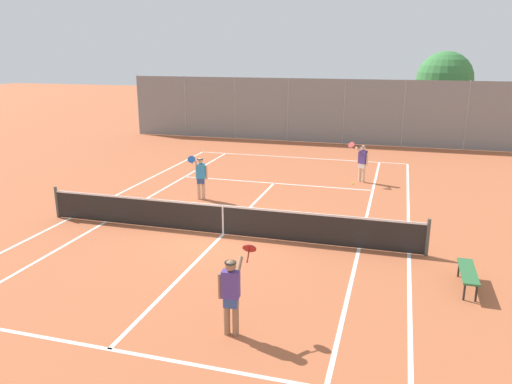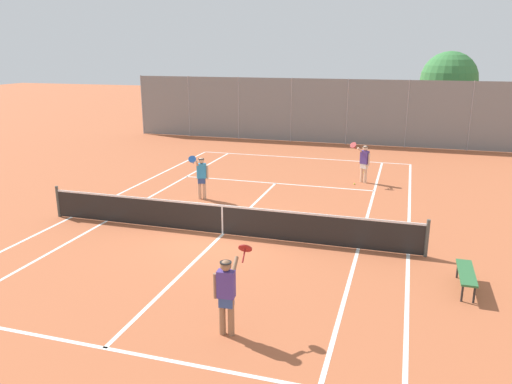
{
  "view_description": "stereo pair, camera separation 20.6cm",
  "coord_description": "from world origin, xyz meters",
  "px_view_note": "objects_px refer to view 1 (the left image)",
  "views": [
    {
      "loc": [
        4.98,
        -13.58,
        5.46
      ],
      "look_at": [
        0.62,
        1.5,
        1.0
      ],
      "focal_mm": 35.0,
      "sensor_mm": 36.0,
      "label": 1
    },
    {
      "loc": [
        5.18,
        -13.52,
        5.46
      ],
      "look_at": [
        0.62,
        1.5,
        1.0
      ],
      "focal_mm": 35.0,
      "sensor_mm": 36.0,
      "label": 2
    }
  ],
  "objects_px": {
    "player_far_right": "(362,161)",
    "loose_tennis_ball_2": "(362,172)",
    "tree_behind_left": "(443,81)",
    "tennis_net": "(223,219)",
    "loose_tennis_ball_1": "(353,184)",
    "courtside_bench": "(468,273)",
    "player_far_left": "(201,176)",
    "player_near_side": "(231,292)"
  },
  "relations": [
    {
      "from": "player_near_side",
      "to": "player_far_right",
      "type": "xyz_separation_m",
      "value": [
        1.49,
        12.9,
        0.0
      ]
    },
    {
      "from": "loose_tennis_ball_1",
      "to": "loose_tennis_ball_2",
      "type": "height_order",
      "value": "same"
    },
    {
      "from": "tennis_net",
      "to": "player_far_left",
      "type": "distance_m",
      "value": 3.97
    },
    {
      "from": "player_near_side",
      "to": "courtside_bench",
      "type": "bearing_deg",
      "value": 36.0
    },
    {
      "from": "loose_tennis_ball_2",
      "to": "courtside_bench",
      "type": "distance_m",
      "value": 11.73
    },
    {
      "from": "tennis_net",
      "to": "player_far_left",
      "type": "relative_size",
      "value": 6.76
    },
    {
      "from": "player_far_right",
      "to": "courtside_bench",
      "type": "height_order",
      "value": "player_far_right"
    },
    {
      "from": "player_near_side",
      "to": "loose_tennis_ball_1",
      "type": "xyz_separation_m",
      "value": [
        1.18,
        12.41,
        -0.89
      ]
    },
    {
      "from": "tennis_net",
      "to": "player_near_side",
      "type": "bearing_deg",
      "value": -68.5
    },
    {
      "from": "player_far_left",
      "to": "loose_tennis_ball_2",
      "type": "height_order",
      "value": "player_far_left"
    },
    {
      "from": "tennis_net",
      "to": "player_near_side",
      "type": "distance_m",
      "value": 5.65
    },
    {
      "from": "loose_tennis_ball_1",
      "to": "tree_behind_left",
      "type": "relative_size",
      "value": 0.01
    },
    {
      "from": "loose_tennis_ball_2",
      "to": "player_far_left",
      "type": "bearing_deg",
      "value": -132.37
    },
    {
      "from": "tree_behind_left",
      "to": "tennis_net",
      "type": "bearing_deg",
      "value": -110.13
    },
    {
      "from": "tennis_net",
      "to": "player_far_right",
      "type": "relative_size",
      "value": 6.76
    },
    {
      "from": "tennis_net",
      "to": "tree_behind_left",
      "type": "distance_m",
      "value": 21.66
    },
    {
      "from": "player_far_left",
      "to": "courtside_bench",
      "type": "bearing_deg",
      "value": -30.11
    },
    {
      "from": "player_near_side",
      "to": "tree_behind_left",
      "type": "relative_size",
      "value": 0.33
    },
    {
      "from": "player_far_right",
      "to": "tree_behind_left",
      "type": "distance_m",
      "value": 13.32
    },
    {
      "from": "player_near_side",
      "to": "player_far_left",
      "type": "relative_size",
      "value": 1.0
    },
    {
      "from": "tennis_net",
      "to": "courtside_bench",
      "type": "xyz_separation_m",
      "value": [
        6.8,
        -1.81,
        -0.1
      ]
    },
    {
      "from": "player_far_right",
      "to": "tree_behind_left",
      "type": "bearing_deg",
      "value": 72.99
    },
    {
      "from": "player_far_left",
      "to": "loose_tennis_ball_1",
      "type": "bearing_deg",
      "value": 35.6
    },
    {
      "from": "loose_tennis_ball_2",
      "to": "courtside_bench",
      "type": "xyz_separation_m",
      "value": [
        3.34,
        -11.23,
        0.38
      ]
    },
    {
      "from": "tennis_net",
      "to": "loose_tennis_ball_1",
      "type": "relative_size",
      "value": 181.82
    },
    {
      "from": "player_far_left",
      "to": "courtside_bench",
      "type": "height_order",
      "value": "player_far_left"
    },
    {
      "from": "loose_tennis_ball_1",
      "to": "tree_behind_left",
      "type": "xyz_separation_m",
      "value": [
        4.13,
        12.96,
        3.58
      ]
    },
    {
      "from": "player_near_side",
      "to": "loose_tennis_ball_2",
      "type": "xyz_separation_m",
      "value": [
        1.39,
        14.67,
        -0.89
      ]
    },
    {
      "from": "player_far_right",
      "to": "loose_tennis_ball_2",
      "type": "xyz_separation_m",
      "value": [
        -0.1,
        1.77,
        -0.89
      ]
    },
    {
      "from": "tree_behind_left",
      "to": "player_far_left",
      "type": "bearing_deg",
      "value": -119.43
    },
    {
      "from": "tennis_net",
      "to": "player_far_right",
      "type": "xyz_separation_m",
      "value": [
        3.56,
        7.65,
        0.42
      ]
    },
    {
      "from": "player_near_side",
      "to": "player_far_left",
      "type": "distance_m",
      "value": 9.54
    },
    {
      "from": "tennis_net",
      "to": "player_near_side",
      "type": "height_order",
      "value": "player_near_side"
    },
    {
      "from": "player_far_right",
      "to": "courtside_bench",
      "type": "relative_size",
      "value": 1.18
    },
    {
      "from": "loose_tennis_ball_1",
      "to": "loose_tennis_ball_2",
      "type": "distance_m",
      "value": 2.27
    },
    {
      "from": "tennis_net",
      "to": "loose_tennis_ball_2",
      "type": "height_order",
      "value": "tennis_net"
    },
    {
      "from": "tree_behind_left",
      "to": "player_far_right",
      "type": "bearing_deg",
      "value": -107.01
    },
    {
      "from": "player_far_right",
      "to": "loose_tennis_ball_2",
      "type": "relative_size",
      "value": 26.88
    },
    {
      "from": "loose_tennis_ball_2",
      "to": "tree_behind_left",
      "type": "distance_m",
      "value": 11.95
    },
    {
      "from": "player_near_side",
      "to": "tree_behind_left",
      "type": "distance_m",
      "value": 26.06
    },
    {
      "from": "loose_tennis_ball_1",
      "to": "loose_tennis_ball_2",
      "type": "bearing_deg",
      "value": 84.78
    },
    {
      "from": "player_far_left",
      "to": "loose_tennis_ball_2",
      "type": "bearing_deg",
      "value": 47.63
    }
  ]
}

